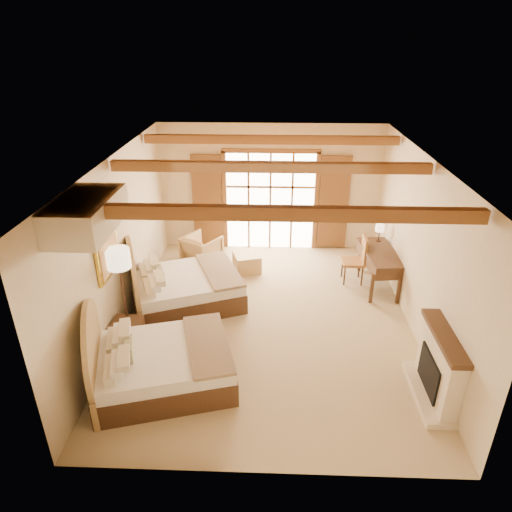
{
  "coord_description": "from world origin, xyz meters",
  "views": [
    {
      "loc": [
        0.05,
        -7.55,
        5.1
      ],
      "look_at": [
        -0.24,
        0.2,
        1.31
      ],
      "focal_mm": 32.0,
      "sensor_mm": 36.0,
      "label": 1
    }
  ],
  "objects_px": {
    "bed_far": "(178,285)",
    "nightstand": "(128,336)",
    "bed_near": "(153,362)",
    "desk": "(379,268)",
    "armchair": "(202,250)"
  },
  "relations": [
    {
      "from": "bed_far",
      "to": "nightstand",
      "type": "relative_size",
      "value": 4.59
    },
    {
      "from": "bed_near",
      "to": "nightstand",
      "type": "distance_m",
      "value": 1.08
    },
    {
      "from": "bed_far",
      "to": "nightstand",
      "type": "distance_m",
      "value": 1.71
    },
    {
      "from": "nightstand",
      "to": "desk",
      "type": "distance_m",
      "value": 5.5
    },
    {
      "from": "bed_far",
      "to": "desk",
      "type": "height_order",
      "value": "bed_far"
    },
    {
      "from": "bed_far",
      "to": "nightstand",
      "type": "bearing_deg",
      "value": -132.23
    },
    {
      "from": "bed_near",
      "to": "nightstand",
      "type": "xyz_separation_m",
      "value": [
        -0.67,
        0.83,
        -0.13
      ]
    },
    {
      "from": "desk",
      "to": "armchair",
      "type": "bearing_deg",
      "value": 161.24
    },
    {
      "from": "bed_far",
      "to": "armchair",
      "type": "relative_size",
      "value": 3.38
    },
    {
      "from": "nightstand",
      "to": "armchair",
      "type": "distance_m",
      "value": 3.54
    },
    {
      "from": "bed_far",
      "to": "desk",
      "type": "distance_m",
      "value": 4.39
    },
    {
      "from": "bed_near",
      "to": "bed_far",
      "type": "bearing_deg",
      "value": 76.29
    },
    {
      "from": "bed_far",
      "to": "desk",
      "type": "relative_size",
      "value": 1.68
    },
    {
      "from": "bed_far",
      "to": "nightstand",
      "type": "height_order",
      "value": "bed_far"
    },
    {
      "from": "desk",
      "to": "nightstand",
      "type": "bearing_deg",
      "value": -158.66
    }
  ]
}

